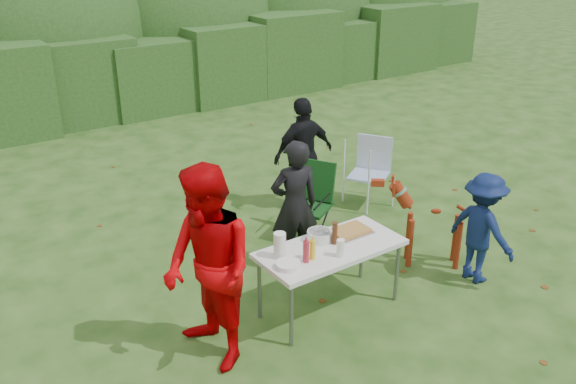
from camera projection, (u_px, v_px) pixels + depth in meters
ground at (322, 307)px, 6.43m from camera, size 80.00×80.00×0.00m
hedge_row at (76, 81)px, 12.09m from camera, size 22.00×1.40×1.70m
shrub_backdrop at (48, 31)px, 12.99m from camera, size 20.00×2.60×3.20m
folding_table at (331, 251)px, 6.13m from camera, size 1.50×0.70×0.74m
person_cook at (295, 205)px, 6.91m from camera, size 0.64×0.50×1.56m
person_red_jacket at (209, 269)px, 5.30m from camera, size 0.75×0.95×1.90m
person_black_puffy at (303, 154)px, 8.41m from camera, size 0.94×0.42×1.59m
child at (482, 228)px, 6.69m from camera, size 0.48×0.83×1.28m
dog at (435, 224)px, 7.06m from camera, size 1.12×1.04×1.04m
camping_chair at (308, 203)px, 7.67m from camera, size 0.84×0.84×0.98m
lawn_chair at (369, 172)px, 8.61m from camera, size 0.79×0.79×0.97m
food_tray at (349, 233)px, 6.36m from camera, size 0.45×0.30×0.02m
focaccia_bread at (350, 231)px, 6.35m from camera, size 0.40×0.26×0.04m
mustard_bottle at (313, 250)px, 5.85m from camera, size 0.06×0.06×0.20m
ketchup_bottle at (306, 252)px, 5.79m from camera, size 0.06×0.06×0.22m
beer_bottle at (335, 233)px, 6.12m from camera, size 0.06×0.06×0.24m
paper_towel_roll at (280, 245)px, 5.87m from camera, size 0.12×0.12×0.26m
cup_stack at (340, 248)px, 5.90m from camera, size 0.08×0.08×0.18m
pasta_bowl at (320, 236)px, 6.22m from camera, size 0.26×0.26×0.10m
plate_stack at (288, 265)px, 5.73m from camera, size 0.24×0.24×0.05m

